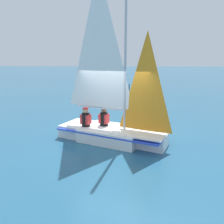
{
  "coord_description": "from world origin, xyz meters",
  "views": [
    {
      "loc": [
        7.52,
        0.78,
        2.81
      ],
      "look_at": [
        0.0,
        0.0,
        1.06
      ],
      "focal_mm": 35.0,
      "sensor_mm": 36.0,
      "label": 1
    }
  ],
  "objects_px": {
    "sailor_helm": "(104,121)",
    "buoy_marker": "(129,97)",
    "sailor_crew": "(86,122)",
    "sailboat_main": "(111,119)"
  },
  "relations": [
    {
      "from": "buoy_marker",
      "to": "sailor_helm",
      "type": "bearing_deg",
      "value": -4.75
    },
    {
      "from": "sailor_crew",
      "to": "sailboat_main",
      "type": "bearing_deg",
      "value": 11.83
    },
    {
      "from": "sailor_crew",
      "to": "buoy_marker",
      "type": "height_order",
      "value": "sailor_crew"
    },
    {
      "from": "sailor_helm",
      "to": "buoy_marker",
      "type": "relative_size",
      "value": 0.93
    },
    {
      "from": "sailor_helm",
      "to": "buoy_marker",
      "type": "distance_m",
      "value": 8.61
    },
    {
      "from": "sailor_helm",
      "to": "sailor_crew",
      "type": "bearing_deg",
      "value": -145.5
    },
    {
      "from": "sailor_crew",
      "to": "sailor_helm",
      "type": "bearing_deg",
      "value": 34.5
    },
    {
      "from": "sailor_crew",
      "to": "buoy_marker",
      "type": "bearing_deg",
      "value": 101.52
    },
    {
      "from": "sailor_helm",
      "to": "buoy_marker",
      "type": "bearing_deg",
      "value": 105.7
    },
    {
      "from": "sailor_helm",
      "to": "buoy_marker",
      "type": "xyz_separation_m",
      "value": [
        -8.57,
        0.71,
        -0.42
      ]
    }
  ]
}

